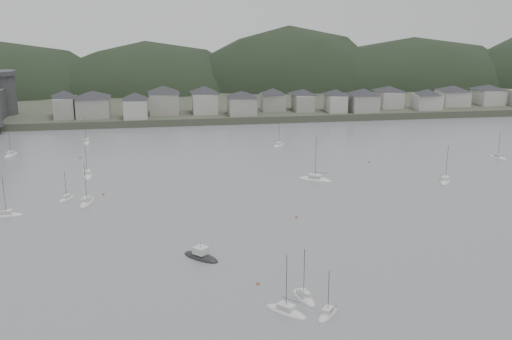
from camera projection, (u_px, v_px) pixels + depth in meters
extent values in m
plane|color=slate|center=(329.00, 329.00, 97.06)|extent=(900.00, 900.00, 0.00)
cube|color=#383D2D|center=(201.00, 84.00, 377.70)|extent=(900.00, 250.00, 3.00)
ellipsoid|color=black|center=(6.00, 114.00, 342.15)|extent=(138.98, 92.48, 81.13)
ellipsoid|color=black|center=(148.00, 110.00, 354.79)|extent=(132.08, 90.41, 79.74)
ellipsoid|color=black|center=(288.00, 111.00, 368.03)|extent=(133.88, 88.37, 101.41)
ellipsoid|color=black|center=(410.00, 105.00, 373.94)|extent=(165.81, 81.78, 82.55)
cylinder|color=#333336|center=(4.00, 95.00, 265.01)|extent=(10.00, 10.00, 17.00)
cube|color=gray|center=(65.00, 108.00, 258.71)|extent=(8.34, 12.91, 8.59)
pyramid|color=#25252A|center=(64.00, 94.00, 257.18)|extent=(15.78, 15.78, 3.01)
cube|color=gray|center=(94.00, 107.00, 259.89)|extent=(13.68, 13.35, 8.36)
pyramid|color=#25252A|center=(93.00, 94.00, 258.40)|extent=(20.07, 20.07, 2.93)
cube|color=#A8A59E|center=(136.00, 109.00, 257.54)|extent=(9.78, 10.20, 8.08)
pyramid|color=#25252A|center=(135.00, 96.00, 256.10)|extent=(14.83, 14.83, 2.83)
cube|color=gray|center=(164.00, 103.00, 268.39)|extent=(12.59, 13.33, 9.09)
pyramid|color=#25252A|center=(164.00, 89.00, 266.77)|extent=(19.24, 19.24, 3.18)
cube|color=#A8A59E|center=(205.00, 103.00, 269.62)|extent=(10.74, 12.17, 8.87)
pyramid|color=#25252A|center=(204.00, 89.00, 268.03)|extent=(17.01, 17.01, 3.10)
cube|color=gray|center=(242.00, 106.00, 265.87)|extent=(11.63, 12.09, 7.69)
pyramid|color=#25252A|center=(242.00, 94.00, 264.49)|extent=(17.61, 17.61, 2.69)
cube|color=gray|center=(273.00, 102.00, 276.46)|extent=(10.37, 9.35, 7.44)
pyramid|color=#25252A|center=(273.00, 91.00, 275.13)|extent=(14.65, 14.65, 2.60)
cube|color=gray|center=(303.00, 102.00, 276.21)|extent=(8.24, 12.20, 7.22)
pyramid|color=#25252A|center=(303.00, 92.00, 274.92)|extent=(15.17, 15.17, 2.53)
cube|color=#A8A59E|center=(336.00, 103.00, 273.26)|extent=(8.06, 10.91, 7.46)
pyramid|color=#25252A|center=(336.00, 92.00, 271.93)|extent=(14.08, 14.08, 2.61)
cube|color=gray|center=(363.00, 103.00, 273.67)|extent=(11.73, 11.78, 7.66)
pyramid|color=#25252A|center=(364.00, 91.00, 272.30)|extent=(17.46, 17.46, 2.68)
cube|color=#A8A59E|center=(389.00, 99.00, 285.47)|extent=(10.19, 13.02, 7.33)
pyramid|color=#25252A|center=(389.00, 89.00, 284.16)|extent=(17.23, 17.23, 2.57)
cube|color=#A8A59E|center=(427.00, 102.00, 279.35)|extent=(11.70, 9.81, 6.88)
pyramid|color=#25252A|center=(428.00, 92.00, 278.12)|extent=(15.97, 15.97, 2.41)
cube|color=#A8A59E|center=(453.00, 98.00, 290.29)|extent=(12.83, 12.48, 7.00)
pyramid|color=#25252A|center=(453.00, 88.00, 289.04)|extent=(18.79, 18.79, 2.45)
cube|color=#A8A59E|center=(488.00, 97.00, 293.54)|extent=(11.07, 13.50, 6.97)
pyramid|color=#25252A|center=(489.00, 87.00, 292.29)|extent=(18.25, 18.25, 2.44)
ellipsoid|color=silver|center=(87.00, 203.00, 158.24)|extent=(4.44, 8.85, 1.69)
cube|color=silver|center=(87.00, 199.00, 157.94)|extent=(2.45, 3.29, 0.70)
cylinder|color=#3F3F42|center=(85.00, 183.00, 156.80)|extent=(0.12, 0.12, 10.59)
cylinder|color=#3F3F42|center=(87.00, 198.00, 156.42)|extent=(0.90, 3.75, 0.10)
ellipsoid|color=silver|center=(279.00, 146.00, 221.72)|extent=(6.24, 6.64, 1.38)
cube|color=silver|center=(279.00, 143.00, 221.46)|extent=(2.74, 2.82, 0.70)
cylinder|color=#3F3F42|center=(279.00, 134.00, 220.54)|extent=(0.12, 0.12, 8.64)
cylinder|color=#3F3F42|center=(276.00, 141.00, 222.07)|extent=(2.14, 2.39, 0.10)
ellipsoid|color=silver|center=(86.00, 143.00, 226.60)|extent=(3.05, 8.30, 1.63)
cube|color=silver|center=(86.00, 140.00, 226.30)|extent=(1.95, 2.95, 0.70)
cylinder|color=#3F3F42|center=(85.00, 129.00, 225.21)|extent=(0.12, 0.12, 10.21)
cylinder|color=#3F3F42|center=(85.00, 139.00, 224.75)|extent=(0.30, 3.68, 0.10)
ellipsoid|color=silver|center=(328.00, 315.00, 101.52)|extent=(5.48, 6.10, 1.25)
cube|color=silver|center=(328.00, 310.00, 101.27)|extent=(2.44, 2.56, 0.70)
cylinder|color=#3F3F42|center=(328.00, 293.00, 100.45)|extent=(0.12, 0.12, 7.79)
cylinder|color=#3F3F42|center=(334.00, 309.00, 100.41)|extent=(1.85, 2.24, 0.10)
ellipsoid|color=silver|center=(445.00, 181.00, 177.24)|extent=(6.90, 8.60, 1.70)
cube|color=silver|center=(446.00, 178.00, 176.94)|extent=(3.19, 3.51, 0.70)
cylinder|color=#3F3F42|center=(447.00, 163.00, 175.80)|extent=(0.12, 0.12, 10.62)
cylinder|color=#3F3F42|center=(441.00, 175.00, 177.89)|extent=(2.16, 3.26, 0.10)
ellipsoid|color=silver|center=(498.00, 158.00, 204.29)|extent=(4.45, 7.36, 1.40)
cube|color=silver|center=(498.00, 155.00, 204.03)|extent=(2.27, 2.83, 0.70)
cylinder|color=#3F3F42|center=(499.00, 145.00, 203.09)|extent=(0.12, 0.12, 8.77)
cylinder|color=#3F3F42|center=(499.00, 154.00, 202.68)|extent=(1.14, 3.01, 0.10)
ellipsoid|color=silver|center=(11.00, 155.00, 207.92)|extent=(4.53, 7.87, 1.50)
cube|color=silver|center=(11.00, 152.00, 207.65)|extent=(2.36, 3.00, 0.70)
cylinder|color=#3F3F42|center=(10.00, 141.00, 206.65)|extent=(0.12, 0.12, 9.38)
cylinder|color=#3F3F42|center=(11.00, 151.00, 206.33)|extent=(1.10, 3.25, 0.10)
ellipsoid|color=silver|center=(315.00, 180.00, 178.65)|extent=(10.39, 8.10, 2.04)
cube|color=silver|center=(315.00, 176.00, 178.30)|extent=(4.21, 3.77, 0.70)
cylinder|color=#3F3F42|center=(316.00, 159.00, 176.93)|extent=(0.12, 0.12, 12.73)
cylinder|color=#3F3F42|center=(320.00, 173.00, 179.31)|extent=(3.96, 2.48, 0.10)
ellipsoid|color=silver|center=(67.00, 199.00, 161.31)|extent=(4.52, 6.14, 1.19)
cube|color=silver|center=(66.00, 196.00, 161.07)|extent=(2.15, 2.46, 0.70)
cylinder|color=#3F3F42|center=(66.00, 185.00, 160.29)|extent=(0.12, 0.12, 7.45)
cylinder|color=#3F3F42|center=(65.00, 193.00, 161.75)|extent=(1.37, 2.40, 0.10)
ellipsoid|color=silver|center=(304.00, 298.00, 107.19)|extent=(4.13, 7.68, 1.46)
cube|color=silver|center=(304.00, 293.00, 106.92)|extent=(2.21, 2.89, 0.70)
cylinder|color=#3F3F42|center=(304.00, 273.00, 105.94)|extent=(0.12, 0.12, 9.15)
cylinder|color=#3F3F42|center=(304.00, 293.00, 105.51)|extent=(0.94, 3.21, 0.10)
ellipsoid|color=silver|center=(286.00, 312.00, 102.33)|extent=(7.47, 7.71, 1.63)
cube|color=silver|center=(286.00, 306.00, 102.04)|extent=(3.26, 3.30, 0.70)
cylinder|color=#3F3F42|center=(286.00, 284.00, 100.95)|extent=(0.12, 0.12, 10.17)
cylinder|color=#3F3F42|center=(291.00, 300.00, 103.06)|extent=(2.58, 2.74, 0.10)
ellipsoid|color=silver|center=(7.00, 216.00, 148.74)|extent=(8.00, 2.68, 1.59)
cube|color=silver|center=(6.00, 211.00, 148.45)|extent=(2.81, 1.80, 0.70)
cylinder|color=#3F3F42|center=(4.00, 196.00, 147.38)|extent=(0.12, 0.12, 9.94)
cylinder|color=#3F3F42|center=(0.00, 210.00, 148.06)|extent=(3.58, 0.16, 0.10)
ellipsoid|color=silver|center=(87.00, 176.00, 183.17)|extent=(4.54, 9.93, 1.91)
cube|color=silver|center=(87.00, 172.00, 182.84)|extent=(2.61, 3.64, 0.70)
cylinder|color=#3F3F42|center=(86.00, 156.00, 181.55)|extent=(0.12, 0.12, 11.96)
cylinder|color=#3F3F42|center=(85.00, 171.00, 181.03)|extent=(0.78, 4.27, 0.10)
ellipsoid|color=black|center=(201.00, 258.00, 124.25)|extent=(8.39, 8.56, 1.94)
cube|color=silver|center=(201.00, 250.00, 123.82)|extent=(3.61, 3.62, 1.40)
cylinder|color=#3F3F42|center=(201.00, 246.00, 123.58)|extent=(0.10, 0.10, 1.20)
sphere|color=#B85E3D|center=(80.00, 157.00, 204.46)|extent=(0.70, 0.70, 0.70)
sphere|color=#B85E3D|center=(369.00, 162.00, 198.55)|extent=(0.70, 0.70, 0.70)
sphere|color=#B85E3D|center=(258.00, 283.00, 112.65)|extent=(0.70, 0.70, 0.70)
sphere|color=#B85E3D|center=(103.00, 194.00, 165.20)|extent=(0.70, 0.70, 0.70)
sphere|color=#B85E3D|center=(297.00, 217.00, 147.59)|extent=(0.70, 0.70, 0.70)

